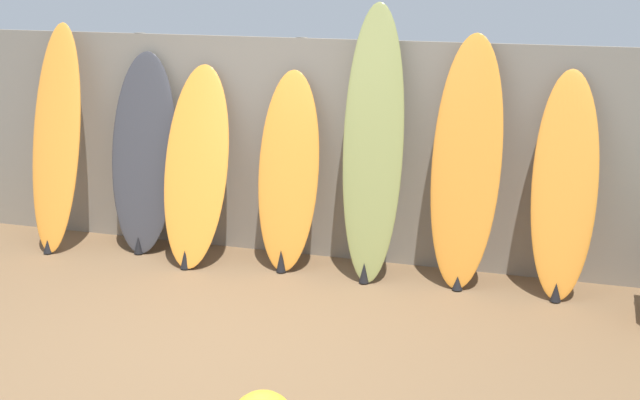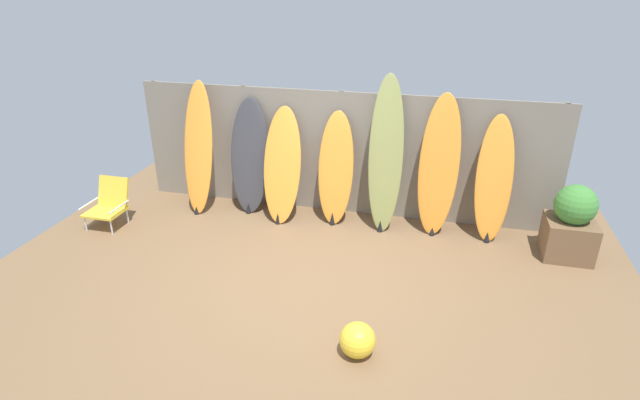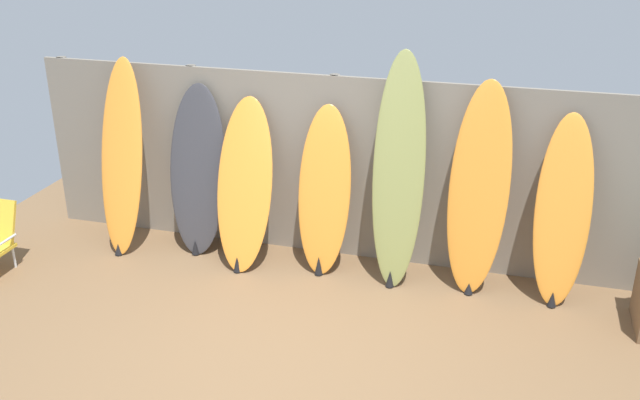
{
  "view_description": "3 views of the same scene",
  "coord_description": "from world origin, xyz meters",
  "views": [
    {
      "loc": [
        2.27,
        -4.77,
        2.44
      ],
      "look_at": [
        0.5,
        0.94,
        0.79
      ],
      "focal_mm": 50.0,
      "sensor_mm": 36.0,
      "label": 1
    },
    {
      "loc": [
        1.36,
        -4.69,
        3.28
      ],
      "look_at": [
        0.08,
        0.46,
        0.85
      ],
      "focal_mm": 28.0,
      "sensor_mm": 36.0,
      "label": 2
    },
    {
      "loc": [
        1.62,
        -4.21,
        3.3
      ],
      "look_at": [
        0.19,
        0.87,
        1.05
      ],
      "focal_mm": 40.0,
      "sensor_mm": 36.0,
      "label": 3
    }
  ],
  "objects": [
    {
      "name": "ground",
      "position": [
        0.0,
        0.0,
        0.0
      ],
      "size": [
        7.68,
        7.68,
        0.0
      ],
      "primitive_type": "plane",
      "color": "brown"
    },
    {
      "name": "fence_back",
      "position": [
        -0.0,
        2.01,
        0.9
      ],
      "size": [
        6.08,
        0.11,
        1.8
      ],
      "color": "gray",
      "rests_on": "ground"
    },
    {
      "name": "surfboard_orange_0",
      "position": [
        -2.04,
        1.6,
        0.94
      ],
      "size": [
        0.48,
        0.63,
        1.9
      ],
      "color": "orange",
      "rests_on": "ground"
    },
    {
      "name": "surfboard_charcoal_1",
      "position": [
        -1.3,
        1.74,
        0.82
      ],
      "size": [
        0.6,
        0.47,
        1.67
      ],
      "color": "#38383D",
      "rests_on": "ground"
    },
    {
      "name": "surfboard_orange_2",
      "position": [
        -0.76,
        1.61,
        0.78
      ],
      "size": [
        0.59,
        0.7,
        1.58
      ],
      "color": "orange",
      "rests_on": "ground"
    },
    {
      "name": "surfboard_orange_3",
      "position": [
        0.0,
        1.69,
        0.77
      ],
      "size": [
        0.52,
        0.49,
        1.57
      ],
      "color": "orange",
      "rests_on": "ground"
    },
    {
      "name": "surfboard_olive_4",
      "position": [
        0.69,
        1.68,
        1.04
      ],
      "size": [
        0.51,
        0.58,
        2.1
      ],
      "color": "olive",
      "rests_on": "ground"
    },
    {
      "name": "surfboard_orange_5",
      "position": [
        1.4,
        1.71,
        0.94
      ],
      "size": [
        0.56,
        0.49,
        1.89
      ],
      "color": "orange",
      "rests_on": "ground"
    },
    {
      "name": "surfboard_orange_6",
      "position": [
        2.11,
        1.7,
        0.82
      ],
      "size": [
        0.49,
        0.51,
        1.65
      ],
      "color": "orange",
      "rests_on": "ground"
    }
  ]
}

